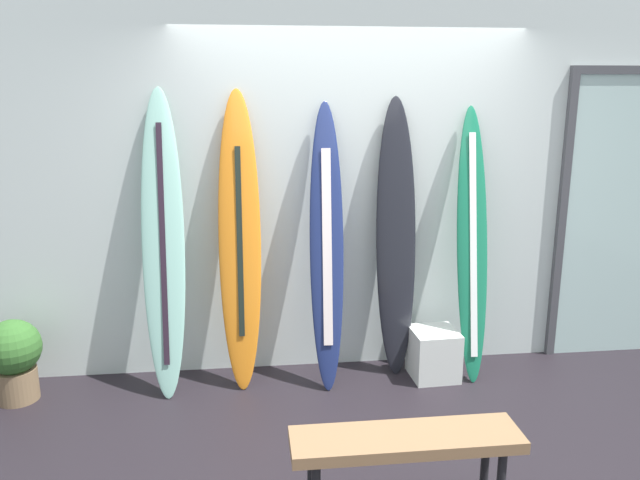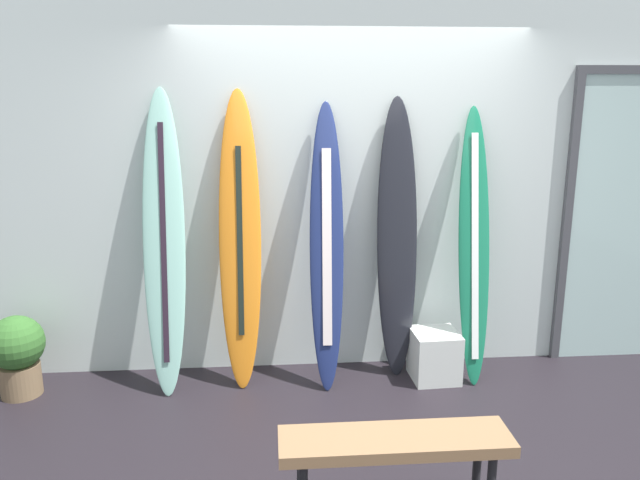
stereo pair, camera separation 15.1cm
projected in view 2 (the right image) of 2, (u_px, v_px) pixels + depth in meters
ground at (375, 452)px, 3.71m from camera, size 8.00×8.00×0.04m
wall_back at (350, 183)px, 4.63m from camera, size 7.20×0.20×2.80m
surfboard_seafoam at (164, 243)px, 4.28m from camera, size 0.29×0.47×2.10m
surfboard_sunset at (240, 241)px, 4.35m from camera, size 0.30×0.40×2.09m
surfboard_navy at (327, 247)px, 4.36m from camera, size 0.26×0.47×2.00m
surfboard_charcoal at (397, 241)px, 4.50m from camera, size 0.31×0.29×2.04m
surfboard_emerald at (474, 249)px, 4.45m from camera, size 0.24×0.47×1.97m
display_block_left at (434, 355)px, 4.56m from camera, size 0.34×0.34×0.36m
glass_door at (628, 214)px, 4.73m from camera, size 1.02×0.06×2.24m
potted_plant at (17, 352)px, 4.29m from camera, size 0.38×0.38×0.58m
bench at (395, 447)px, 3.02m from camera, size 1.13×0.29×0.45m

